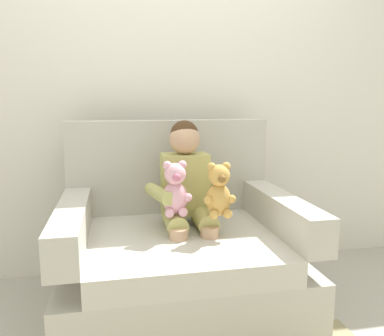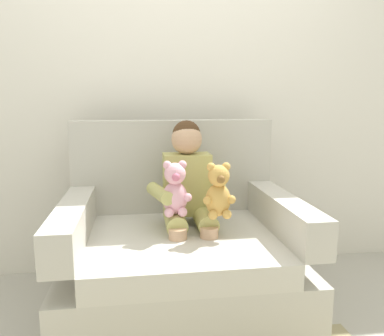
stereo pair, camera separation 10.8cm
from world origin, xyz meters
The scene contains 6 objects.
ground_plane centered at (0.00, 0.00, 0.00)m, with size 8.00×8.00×0.00m, color #ADA89E.
back_wall centered at (0.00, 0.70, 1.30)m, with size 6.00×0.10×2.60m, color silver.
armchair centered at (0.00, 0.05, 0.32)m, with size 1.22×0.99×1.04m.
seated_child centered at (0.05, 0.09, 0.68)m, with size 0.45×0.39×0.82m.
plush_honey centered at (0.18, -0.11, 0.71)m, with size 0.16×0.13×0.28m.
plush_pink centered at (-0.03, -0.04, 0.71)m, with size 0.17×0.14×0.28m.
Camera 1 is at (-0.33, -1.92, 1.15)m, focal length 35.99 mm.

